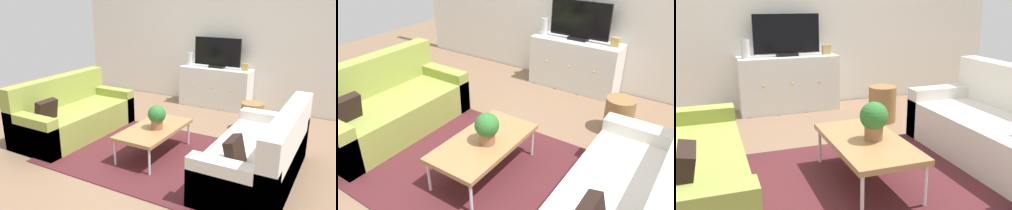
# 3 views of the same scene
# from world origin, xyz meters

# --- Properties ---
(ground_plane) EXTENTS (10.00, 10.00, 0.00)m
(ground_plane) POSITION_xyz_m (0.00, 0.00, 0.00)
(ground_plane) COLOR #84664C
(area_rug) EXTENTS (2.50, 1.90, 0.01)m
(area_rug) POSITION_xyz_m (0.00, -0.15, 0.01)
(area_rug) COLOR #4C1E23
(area_rug) RESTS_ON ground_plane
(couch_left_side) EXTENTS (0.85, 1.80, 0.85)m
(couch_left_side) POSITION_xyz_m (-1.44, -0.10, 0.28)
(couch_left_side) COLOR olive
(couch_left_side) RESTS_ON ground_plane
(couch_right_side) EXTENTS (0.85, 1.80, 0.85)m
(couch_right_side) POSITION_xyz_m (1.44, -0.10, 0.28)
(couch_right_side) COLOR silver
(couch_right_side) RESTS_ON ground_plane
(coffee_table) EXTENTS (0.58, 1.09, 0.38)m
(coffee_table) POSITION_xyz_m (0.04, -0.13, 0.35)
(coffee_table) COLOR #A37547
(coffee_table) RESTS_ON ground_plane
(potted_plant) EXTENTS (0.23, 0.23, 0.31)m
(potted_plant) POSITION_xyz_m (0.09, -0.14, 0.55)
(potted_plant) COLOR #936042
(potted_plant) RESTS_ON coffee_table
(tv_console) EXTENTS (1.33, 0.47, 0.74)m
(tv_console) POSITION_xyz_m (-0.09, 2.27, 0.37)
(tv_console) COLOR silver
(tv_console) RESTS_ON ground_plane
(flat_screen_tv) EXTENTS (0.88, 0.16, 0.55)m
(flat_screen_tv) POSITION_xyz_m (-0.09, 2.29, 1.01)
(flat_screen_tv) COLOR black
(flat_screen_tv) RESTS_ON tv_console
(glass_vase) EXTENTS (0.11, 0.11, 0.25)m
(glass_vase) POSITION_xyz_m (-0.63, 2.27, 0.86)
(glass_vase) COLOR silver
(glass_vase) RESTS_ON tv_console
(mantel_clock) EXTENTS (0.11, 0.07, 0.13)m
(mantel_clock) POSITION_xyz_m (0.46, 2.27, 0.81)
(mantel_clock) COLOR tan
(mantel_clock) RESTS_ON tv_console
(wicker_basket) EXTENTS (0.34, 0.34, 0.44)m
(wicker_basket) POSITION_xyz_m (0.89, 1.36, 0.22)
(wicker_basket) COLOR olive
(wicker_basket) RESTS_ON ground_plane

